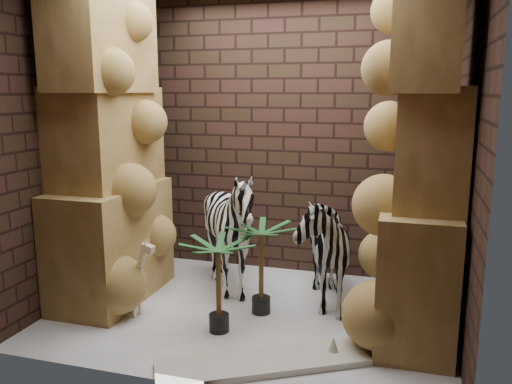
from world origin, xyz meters
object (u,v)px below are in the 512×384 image
(giraffe_toy, at_px, (127,274))
(surfboard, at_px, (263,363))
(zebra_right, at_px, (317,236))
(zebra_left, at_px, (230,237))
(palm_back, at_px, (219,286))
(palm_front, at_px, (261,268))

(giraffe_toy, relative_size, surfboard, 0.48)
(zebra_right, bearing_deg, zebra_left, 164.19)
(giraffe_toy, distance_m, surfboard, 1.55)
(zebra_right, bearing_deg, palm_back, -146.72)
(zebra_left, xyz_separation_m, giraffe_toy, (-0.73, -0.72, -0.20))
(giraffe_toy, distance_m, palm_front, 1.20)
(zebra_right, height_order, palm_front, zebra_right)
(zebra_left, height_order, palm_front, zebra_left)
(palm_front, bearing_deg, zebra_left, 139.36)
(giraffe_toy, bearing_deg, palm_front, 31.71)
(zebra_left, xyz_separation_m, palm_front, (0.42, -0.36, -0.16))
(surfboard, bearing_deg, palm_front, 77.18)
(surfboard, bearing_deg, palm_back, 109.60)
(zebra_right, relative_size, palm_front, 1.54)
(zebra_right, distance_m, palm_front, 0.63)
(palm_front, bearing_deg, surfboard, -73.36)
(zebra_left, bearing_deg, surfboard, -51.73)
(palm_front, xyz_separation_m, surfboard, (0.27, -0.89, -0.40))
(palm_back, xyz_separation_m, surfboard, (0.51, -0.44, -0.38))
(giraffe_toy, distance_m, palm_back, 0.91)
(giraffe_toy, xyz_separation_m, palm_back, (0.90, -0.09, 0.03))
(giraffe_toy, xyz_separation_m, surfboard, (1.41, -0.53, -0.35))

